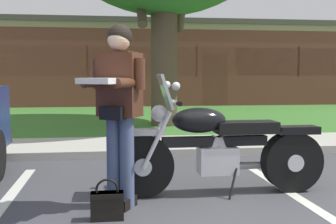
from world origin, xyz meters
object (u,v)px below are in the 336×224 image
Objects in this scene: rider_person at (119,100)px; hedge_center_left at (29,91)px; motorcycle at (227,148)px; handbag at (107,203)px; hedge_right at (246,90)px; brick_building at (95,66)px; hedge_center_right at (141,90)px.

rider_person reaches higher than hedge_center_left.
motorcycle is 0.81× the size of hedge_center_left.
handbag is (-0.11, -0.32, -0.86)m from rider_person.
rider_person is 0.65× the size of hedge_right.
handbag is 17.82m from brick_building.
hedge_center_left is at bearing -180.00° from hedge_center_right.
rider_person is at bearing -164.97° from motorcycle.
rider_person is 13.45m from hedge_right.
handbag is 0.13× the size of hedge_center_right.
hedge_right is at bearing 0.00° from hedge_center_left.
rider_person is 12.82m from hedge_center_left.
brick_building reaches higher than handbag.
brick_building reaches higher than motorcycle.
motorcycle is at bearing -69.59° from hedge_center_left.
motorcycle is 6.23× the size of handbag.
hedge_center_left is (-4.49, 12.06, 0.16)m from motorcycle.
motorcycle reaches higher than hedge_center_left.
hedge_center_left reaches higher than handbag.
motorcycle is 0.09× the size of brick_building.
hedge_center_right is (0.96, 12.36, -0.36)m from rider_person.
hedge_center_left is at bearing 110.41° from motorcycle.
brick_building is at bearing 93.53° from rider_person.
hedge_center_left is 0.11× the size of brick_building.
rider_person is (-1.12, -0.30, 0.52)m from motorcycle.
hedge_right is at bearing 70.89° from motorcycle.
hedge_center_right is at bearing -68.05° from brick_building.
rider_person is 0.07× the size of brick_building.
hedge_center_right and hedge_right have the same top height.
hedge_right is 8.19m from brick_building.
brick_building reaches higher than hedge_center_right.
rider_person is at bearing -86.47° from brick_building.
motorcycle is at bearing -82.71° from brick_building.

